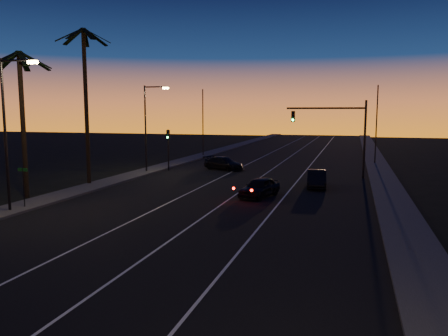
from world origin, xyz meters
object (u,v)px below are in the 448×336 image
(lead_car, at_px, (259,187))
(right_car, at_px, (317,179))
(signal_mast, at_px, (338,125))
(cross_car, at_px, (224,163))

(lead_car, relative_size, right_car, 1.11)
(signal_mast, relative_size, lead_car, 1.50)
(signal_mast, distance_m, lead_car, 12.80)
(lead_car, xyz_separation_m, right_car, (3.53, 5.20, -0.00))
(signal_mast, height_order, cross_car, signal_mast)
(right_car, xyz_separation_m, cross_car, (-10.11, 8.16, -0.02))
(lead_car, relative_size, cross_car, 0.96)
(signal_mast, distance_m, right_car, 7.32)
(cross_car, bearing_deg, signal_mast, -11.06)
(signal_mast, xyz_separation_m, right_car, (-1.29, -5.93, -4.09))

